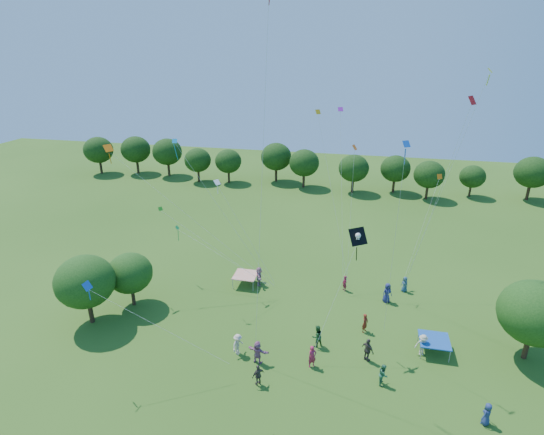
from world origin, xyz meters
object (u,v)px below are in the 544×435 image
(pirate_kite, at_px, (358,238))
(red_high_kite, at_px, (268,28))
(near_tree_west, at_px, (85,282))
(near_tree_north, at_px, (130,273))
(tent_blue, at_px, (434,340))
(tent_red_stripe, at_px, (246,275))
(near_tree_east, at_px, (536,313))

(pirate_kite, bearing_deg, red_high_kite, -167.60)
(near_tree_west, relative_size, near_tree_north, 1.21)
(near_tree_west, distance_m, tent_blue, 27.76)
(tent_red_stripe, bearing_deg, pirate_kite, -32.46)
(near_tree_east, xyz_separation_m, pirate_kite, (-12.81, -0.87, 5.01))
(near_tree_west, distance_m, near_tree_north, 3.84)
(near_tree_west, relative_size, pirate_kite, 0.73)
(near_tree_east, bearing_deg, tent_red_stripe, 166.21)
(near_tree_west, bearing_deg, tent_blue, 4.63)
(near_tree_north, height_order, near_tree_east, near_tree_east)
(near_tree_east, relative_size, pirate_kite, 0.76)
(near_tree_north, xyz_separation_m, near_tree_east, (31.95, -0.18, 0.75))
(near_tree_west, bearing_deg, pirate_kite, 5.58)
(near_tree_north, distance_m, near_tree_east, 31.96)
(near_tree_north, relative_size, near_tree_east, 0.79)
(tent_blue, bearing_deg, near_tree_east, 6.30)
(near_tree_west, height_order, pirate_kite, pirate_kite)
(near_tree_west, relative_size, near_tree_east, 0.96)
(near_tree_east, bearing_deg, pirate_kite, -176.11)
(tent_red_stripe, distance_m, pirate_kite, 14.53)
(near_tree_west, relative_size, red_high_kite, 0.23)
(near_tree_east, relative_size, tent_blue, 2.85)
(near_tree_east, xyz_separation_m, tent_blue, (-6.53, -0.72, -2.92))
(near_tree_east, distance_m, red_high_kite, 26.66)
(pirate_kite, xyz_separation_m, red_high_kite, (-6.17, -1.36, 13.58))
(tent_red_stripe, height_order, red_high_kite, red_high_kite)
(tent_blue, height_order, red_high_kite, red_high_kite)
(near_tree_north, bearing_deg, near_tree_west, -123.92)
(pirate_kite, height_order, red_high_kite, red_high_kite)
(red_high_kite, bearing_deg, tent_red_stripe, 117.50)
(near_tree_north, relative_size, red_high_kite, 0.19)
(near_tree_north, bearing_deg, near_tree_east, -0.33)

